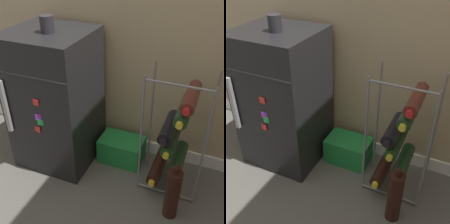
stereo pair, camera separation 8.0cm
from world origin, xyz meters
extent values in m
plane|color=#56544F|center=(0.00, 0.00, 0.00)|extent=(14.00, 14.00, 0.00)
cube|color=white|center=(0.00, 0.66, 0.04)|extent=(7.04, 0.01, 0.09)
cube|color=black|center=(-0.24, 0.41, 0.44)|extent=(0.47, 0.45, 0.87)
cube|color=#2D2D2D|center=(-0.24, 0.19, 0.69)|extent=(0.46, 0.00, 0.01)
cube|color=#9E9EA3|center=(-0.42, 0.17, 0.48)|extent=(0.02, 0.02, 0.33)
cube|color=red|center=(-0.21, 0.18, 0.55)|extent=(0.04, 0.01, 0.04)
cube|color=red|center=(-0.23, 0.18, 0.37)|extent=(0.04, 0.01, 0.04)
cube|color=green|center=(-0.20, 0.18, 0.42)|extent=(0.04, 0.01, 0.04)
cube|color=purple|center=(-0.21, 0.18, 0.45)|extent=(0.04, 0.02, 0.04)
cylinder|color=slate|center=(0.34, 0.33, 0.37)|extent=(0.01, 0.01, 0.75)
cylinder|color=slate|center=(0.68, 0.33, 0.37)|extent=(0.01, 0.01, 0.75)
cylinder|color=slate|center=(0.34, 0.52, 0.37)|extent=(0.01, 0.01, 0.75)
cylinder|color=slate|center=(0.68, 0.52, 0.37)|extent=(0.01, 0.01, 0.75)
cylinder|color=slate|center=(0.51, 0.33, 0.02)|extent=(0.33, 0.01, 0.01)
cylinder|color=slate|center=(0.51, 0.33, 0.73)|extent=(0.33, 0.01, 0.01)
cylinder|color=black|center=(0.44, 0.42, 0.12)|extent=(0.07, 0.30, 0.07)
cylinder|color=gold|center=(0.44, 0.26, 0.12)|extent=(0.04, 0.02, 0.04)
cylinder|color=#19381E|center=(0.55, 0.42, 0.20)|extent=(0.08, 0.29, 0.08)
cylinder|color=gold|center=(0.55, 0.27, 0.20)|extent=(0.04, 0.02, 0.04)
cylinder|color=#19381E|center=(0.50, 0.42, 0.33)|extent=(0.07, 0.26, 0.07)
cylinder|color=gold|center=(0.50, 0.28, 0.33)|extent=(0.03, 0.02, 0.03)
cylinder|color=black|center=(0.48, 0.42, 0.42)|extent=(0.08, 0.26, 0.08)
cylinder|color=black|center=(0.48, 0.28, 0.42)|extent=(0.04, 0.02, 0.04)
cylinder|color=#19381E|center=(0.54, 0.42, 0.54)|extent=(0.07, 0.28, 0.07)
cylinder|color=gold|center=(0.54, 0.27, 0.54)|extent=(0.03, 0.02, 0.03)
cylinder|color=#56231E|center=(0.56, 0.42, 0.63)|extent=(0.07, 0.27, 0.07)
cylinder|color=red|center=(0.56, 0.28, 0.63)|extent=(0.03, 0.02, 0.03)
cube|color=#1E7F38|center=(0.16, 0.52, 0.09)|extent=(0.29, 0.19, 0.17)
cylinder|color=#28282D|center=(-0.22, 0.38, 0.92)|extent=(0.07, 0.07, 0.09)
cylinder|color=black|center=(0.57, 0.20, 0.16)|extent=(0.08, 0.08, 0.31)
cylinder|color=black|center=(0.57, 0.20, 0.33)|extent=(0.03, 0.03, 0.04)
camera|label=1|loc=(0.66, -0.86, 1.32)|focal=45.00mm
camera|label=2|loc=(0.74, -0.82, 1.32)|focal=45.00mm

